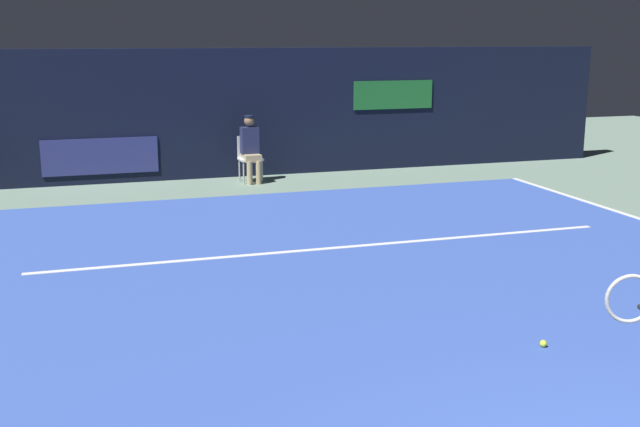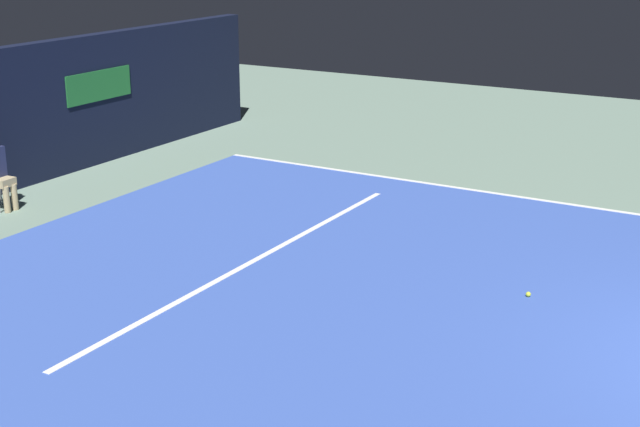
# 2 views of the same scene
# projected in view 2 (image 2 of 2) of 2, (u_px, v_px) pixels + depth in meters

# --- Properties ---
(ground_plane) EXTENTS (32.06, 32.06, 0.00)m
(ground_plane) POSITION_uv_depth(u_px,v_px,m) (384.00, 290.00, 12.40)
(ground_plane) COLOR slate
(court_surface) EXTENTS (10.37, 12.16, 0.01)m
(court_surface) POSITION_uv_depth(u_px,v_px,m) (384.00, 290.00, 12.39)
(court_surface) COLOR #3856B2
(court_surface) RESTS_ON ground
(line_sideline_left) EXTENTS (0.10, 12.16, 0.01)m
(line_sideline_left) POSITION_uv_depth(u_px,v_px,m) (511.00, 195.00, 16.63)
(line_sideline_left) COLOR white
(line_sideline_left) RESTS_ON court_surface
(line_service) EXTENTS (8.09, 0.10, 0.01)m
(line_service) POSITION_uv_depth(u_px,v_px,m) (253.00, 261.00, 13.41)
(line_service) COLOR white
(line_service) RESTS_ON court_surface
(tennis_ball) EXTENTS (0.07, 0.07, 0.07)m
(tennis_ball) POSITION_uv_depth(u_px,v_px,m) (528.00, 294.00, 12.14)
(tennis_ball) COLOR #CCE033
(tennis_ball) RESTS_ON court_surface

